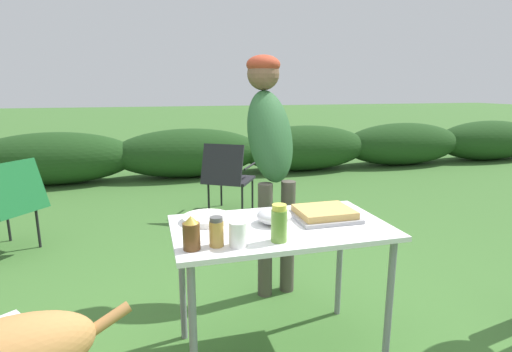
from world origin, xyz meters
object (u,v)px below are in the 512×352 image
(relish_jar, at_px, (279,223))
(spice_jar, at_px, (216,232))
(food_tray, at_px, (324,214))
(standing_person_in_olive_jacket, at_px, (270,142))
(plate_stack, at_px, (207,218))
(beer_bottle, at_px, (191,234))
(folding_table, at_px, (280,239))
(camp_chair_green_behind_table, at_px, (6,203))
(paper_cup_stack, at_px, (238,234))
(camp_chair_near_hedge, at_px, (228,175))
(mixing_bowl, at_px, (274,216))

(relish_jar, distance_m, spice_jar, 0.29)
(food_tray, bearing_deg, standing_person_in_olive_jacket, 96.83)
(plate_stack, xyz_separation_m, beer_bottle, (-0.12, -0.36, 0.06))
(folding_table, xyz_separation_m, plate_stack, (-0.36, 0.16, 0.09))
(relish_jar, relative_size, spice_jar, 1.30)
(camp_chair_green_behind_table, bearing_deg, standing_person_in_olive_jacket, -80.85)
(folding_table, height_order, paper_cup_stack, paper_cup_stack)
(food_tray, height_order, paper_cup_stack, paper_cup_stack)
(folding_table, relative_size, standing_person_in_olive_jacket, 0.67)
(food_tray, bearing_deg, camp_chair_green_behind_table, 138.63)
(relish_jar, distance_m, beer_bottle, 0.40)
(plate_stack, distance_m, camp_chair_green_behind_table, 2.29)
(spice_jar, bearing_deg, beer_bottle, -175.57)
(paper_cup_stack, bearing_deg, folding_table, 38.10)
(beer_bottle, distance_m, camp_chair_near_hedge, 2.79)
(folding_table, distance_m, beer_bottle, 0.53)
(folding_table, bearing_deg, paper_cup_stack, -141.90)
(folding_table, distance_m, paper_cup_stack, 0.37)
(folding_table, relative_size, beer_bottle, 7.17)
(food_tray, distance_m, mixing_bowl, 0.29)
(folding_table, relative_size, relish_jar, 6.26)
(folding_table, xyz_separation_m, paper_cup_stack, (-0.27, -0.21, 0.13))
(camp_chair_near_hedge, bearing_deg, folding_table, -63.84)
(standing_person_in_olive_jacket, bearing_deg, folding_table, -109.92)
(spice_jar, height_order, standing_person_in_olive_jacket, standing_person_in_olive_jacket)
(spice_jar, bearing_deg, camp_chair_green_behind_table, 125.34)
(food_tray, distance_m, camp_chair_green_behind_table, 2.81)
(camp_chair_near_hedge, bearing_deg, paper_cup_stack, -69.12)
(paper_cup_stack, distance_m, spice_jar, 0.10)
(relish_jar, relative_size, camp_chair_near_hedge, 0.21)
(food_tray, distance_m, standing_person_in_olive_jacket, 0.78)
(standing_person_in_olive_jacket, xyz_separation_m, camp_chair_near_hedge, (0.04, 1.72, -0.60))
(plate_stack, relative_size, camp_chair_near_hedge, 0.31)
(folding_table, xyz_separation_m, relish_jar, (-0.08, -0.20, 0.16))
(plate_stack, relative_size, paper_cup_stack, 2.28)
(folding_table, relative_size, camp_chair_green_behind_table, 1.32)
(camp_chair_near_hedge, bearing_deg, plate_stack, -72.70)
(mixing_bowl, distance_m, relish_jar, 0.25)
(relish_jar, bearing_deg, plate_stack, 127.17)
(food_tray, xyz_separation_m, camp_chair_green_behind_table, (-2.10, 1.85, -0.30))
(plate_stack, relative_size, relish_jar, 1.47)
(beer_bottle, bearing_deg, plate_stack, 71.54)
(mixing_bowl, height_order, standing_person_in_olive_jacket, standing_person_in_olive_jacket)
(spice_jar, bearing_deg, folding_table, 27.01)
(camp_chair_green_behind_table, bearing_deg, beer_bottle, -108.45)
(mixing_bowl, relative_size, beer_bottle, 1.18)
(plate_stack, distance_m, camp_chair_near_hedge, 2.41)
(beer_bottle, distance_m, standing_person_in_olive_jacket, 1.18)
(plate_stack, bearing_deg, mixing_bowl, -21.04)
(camp_chair_green_behind_table, bearing_deg, plate_stack, -101.02)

